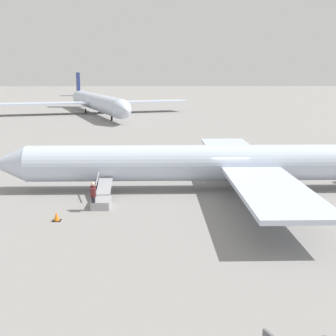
% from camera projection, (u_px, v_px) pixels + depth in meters
% --- Properties ---
extents(ground_plane, '(600.00, 600.00, 0.00)m').
position_uv_depth(ground_plane, '(227.00, 190.00, 32.99)').
color(ground_plane, gray).
extents(airplane_main, '(33.91, 25.97, 6.53)m').
position_uv_depth(airplane_main, '(241.00, 162.00, 32.63)').
color(airplane_main, silver).
rests_on(airplane_main, ground).
extents(airplane_taxiing_distant, '(39.73, 50.15, 8.49)m').
position_uv_depth(airplane_taxiing_distant, '(95.00, 102.00, 95.70)').
color(airplane_taxiing_distant, silver).
rests_on(airplane_taxiing_distant, ground).
extents(boarding_stairs, '(1.12, 4.03, 1.65)m').
position_uv_depth(boarding_stairs, '(102.00, 199.00, 28.98)').
color(boarding_stairs, '#99999E').
rests_on(boarding_stairs, ground).
extents(passenger, '(0.36, 0.54, 1.74)m').
position_uv_depth(passenger, '(93.00, 194.00, 27.67)').
color(passenger, '#23232D').
rests_on(passenger, ground).
extents(traffic_cone_near_stairs, '(0.45, 0.45, 0.50)m').
position_uv_depth(traffic_cone_near_stairs, '(57.00, 217.00, 25.89)').
color(traffic_cone_near_stairs, black).
rests_on(traffic_cone_near_stairs, ground).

